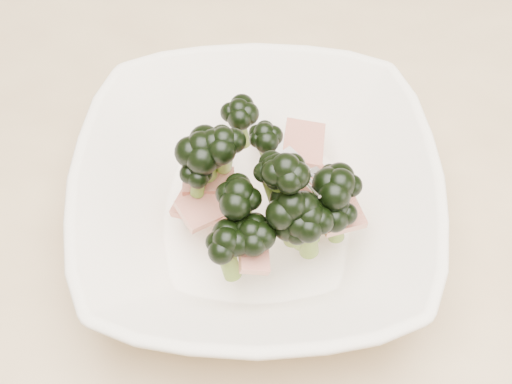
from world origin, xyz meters
TOP-DOWN VIEW (x-y plane):
  - dining_table at (0.00, 0.00)m, footprint 1.20×0.80m
  - broccoli_dish at (-0.03, 0.07)m, footprint 0.34×0.34m

SIDE VIEW (x-z plane):
  - dining_table at x=0.00m, z-range 0.28..1.03m
  - broccoli_dish at x=-0.03m, z-range 0.73..0.86m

